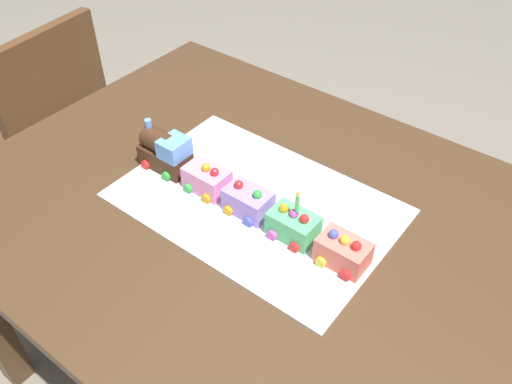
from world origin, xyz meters
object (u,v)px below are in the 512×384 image
object	(u,v)px
cake_locomotive	(165,151)
dining_table	(269,249)
cake_car_hopper_mint_green	(293,225)
cake_car_tanker_lavender	(248,201)
chair	(44,129)
cake_car_flatbed_coral	(343,251)
cake_car_gondola_bubblegum	(207,179)
birthday_candle	(298,201)

from	to	relation	value
cake_locomotive	dining_table	bearing A→B (deg)	3.89
dining_table	cake_car_hopper_mint_green	bearing A→B (deg)	-15.25
cake_car_tanker_lavender	cake_car_hopper_mint_green	xyz separation A→B (m)	(0.12, -0.00, 0.00)
cake_locomotive	chair	bearing A→B (deg)	172.12
chair	cake_car_tanker_lavender	world-z (taller)	chair
cake_car_flatbed_coral	cake_car_gondola_bubblegum	bearing A→B (deg)	180.00
cake_car_tanker_lavender	birthday_candle	size ratio (longest dim) A/B	1.78
cake_locomotive	cake_car_flatbed_coral	xyz separation A→B (m)	(0.48, -0.00, -0.02)
chair	cake_car_flatbed_coral	xyz separation A→B (m)	(1.22, -0.10, 0.30)
dining_table	cake_car_tanker_lavender	bearing A→B (deg)	-156.29
chair	cake_car_gondola_bubblegum	xyz separation A→B (m)	(0.87, -0.10, 0.30)
chair	cake_car_tanker_lavender	size ratio (longest dim) A/B	8.60
cake_car_gondola_bubblegum	cake_car_hopper_mint_green	distance (m)	0.24
birthday_candle	dining_table	bearing A→B (deg)	165.91
dining_table	cake_locomotive	size ratio (longest dim) A/B	10.00
dining_table	cake_car_flatbed_coral	size ratio (longest dim) A/B	14.00
cake_car_gondola_bubblegum	cake_car_tanker_lavender	size ratio (longest dim) A/B	1.00
cake_car_gondola_bubblegum	cake_car_hopper_mint_green	world-z (taller)	same
chair	cake_car_hopper_mint_green	bearing A→B (deg)	78.89
chair	cake_car_gondola_bubblegum	size ratio (longest dim) A/B	8.60
dining_table	cake_car_flatbed_coral	xyz separation A→B (m)	(0.19, -0.02, 0.14)
cake_locomotive	cake_car_hopper_mint_green	xyz separation A→B (m)	(0.36, -0.00, -0.02)
dining_table	birthday_candle	xyz separation A→B (m)	(0.08, -0.02, 0.21)
cake_locomotive	cake_car_flatbed_coral	bearing A→B (deg)	-0.00
cake_car_gondola_bubblegum	birthday_candle	bearing A→B (deg)	0.00
cake_locomotive	cake_car_tanker_lavender	distance (m)	0.25
dining_table	cake_car_tanker_lavender	world-z (taller)	cake_car_tanker_lavender
dining_table	chair	size ratio (longest dim) A/B	1.63
cake_car_flatbed_coral	birthday_candle	world-z (taller)	birthday_candle
cake_car_tanker_lavender	cake_car_flatbed_coral	world-z (taller)	same
cake_car_gondola_bubblegum	cake_locomotive	bearing A→B (deg)	180.00
dining_table	chair	xyz separation A→B (m)	(-1.03, 0.08, -0.16)
dining_table	cake_car_gondola_bubblegum	distance (m)	0.22
cake_car_flatbed_coral	cake_locomotive	bearing A→B (deg)	180.00
cake_car_gondola_bubblegum	birthday_candle	distance (m)	0.25
chair	cake_car_tanker_lavender	distance (m)	1.04
cake_car_hopper_mint_green	cake_locomotive	bearing A→B (deg)	180.00
cake_locomotive	birthday_candle	size ratio (longest dim) A/B	2.50
cake_locomotive	birthday_candle	bearing A→B (deg)	0.00
cake_car_flatbed_coral	birthday_candle	distance (m)	0.13
dining_table	chair	distance (m)	1.05
cake_car_hopper_mint_green	birthday_candle	distance (m)	0.07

